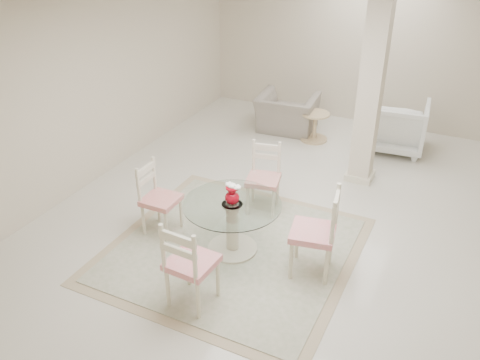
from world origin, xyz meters
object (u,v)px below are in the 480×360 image
at_px(red_vase, 232,195).
at_px(dining_chair_south, 187,259).
at_px(recliner_taupe, 287,113).
at_px(side_table, 315,128).
at_px(dining_table, 232,227).
at_px(dining_chair_east, 321,227).
at_px(column, 371,91).
at_px(armchair_white, 397,126).
at_px(dining_chair_north, 264,172).
at_px(dining_chair_west, 156,193).

relative_size(red_vase, dining_chair_south, 0.22).
xyz_separation_m(dining_chair_south, recliner_taupe, (-0.76, 4.60, -0.26)).
bearing_deg(side_table, dining_table, -87.41).
xyz_separation_m(dining_table, side_table, (-0.15, 3.40, -0.10)).
bearing_deg(recliner_taupe, dining_table, 96.51).
relative_size(dining_table, dining_chair_east, 0.96).
xyz_separation_m(column, armchair_white, (0.25, 1.25, -0.93)).
bearing_deg(dining_chair_north, red_vase, -99.80).
xyz_separation_m(dining_table, dining_chair_south, (0.03, -1.02, 0.26)).
relative_size(dining_chair_north, dining_chair_south, 0.92).
distance_m(dining_chair_north, dining_chair_south, 2.04).
distance_m(dining_table, dining_chair_south, 1.05).
height_order(armchair_white, side_table, armchair_white).
relative_size(dining_chair_south, armchair_white, 1.22).
xyz_separation_m(armchair_white, side_table, (-1.31, -0.26, -0.19)).
height_order(dining_chair_north, armchair_white, dining_chair_north).
bearing_deg(red_vase, recliner_taupe, 101.57).
bearing_deg(dining_chair_east, side_table, -171.30).
height_order(dining_chair_south, armchair_white, dining_chair_south).
bearing_deg(dining_chair_south, armchair_white, -100.16).
distance_m(dining_chair_east, dining_chair_west, 2.04).
relative_size(red_vase, dining_chair_north, 0.24).
relative_size(column, dining_chair_west, 2.65).
height_order(column, red_vase, column).
bearing_deg(red_vase, dining_table, -95.71).
height_order(dining_table, dining_chair_east, dining_chair_east).
relative_size(dining_chair_west, side_table, 2.06).
xyz_separation_m(dining_chair_north, dining_chair_west, (-0.97, -1.05, -0.01)).
xyz_separation_m(column, side_table, (-1.05, 1.00, -1.12)).
height_order(red_vase, armchair_white, red_vase).
bearing_deg(side_table, dining_chair_south, -87.62).
bearing_deg(dining_table, recliner_taupe, 101.56).
distance_m(dining_table, dining_chair_west, 1.04).
height_order(dining_table, side_table, dining_table).
bearing_deg(dining_chair_south, red_vase, -84.97).
bearing_deg(dining_chair_west, dining_chair_north, -43.36).
bearing_deg(red_vase, column, 69.45).
relative_size(dining_chair_east, dining_chair_south, 1.04).
height_order(column, side_table, column).
distance_m(dining_table, dining_chair_north, 1.04).
bearing_deg(armchair_white, dining_chair_east, 82.26).
bearing_deg(armchair_white, recliner_taupe, -3.59).
bearing_deg(dining_table, dining_chair_north, 92.77).
distance_m(dining_table, armchair_white, 3.83).
bearing_deg(armchair_white, red_vase, 66.78).
bearing_deg(dining_table, side_table, 92.59).
distance_m(dining_table, dining_chair_east, 1.06).
relative_size(dining_table, side_table, 2.27).
distance_m(dining_chair_east, dining_chair_north, 1.45).
height_order(dining_chair_east, dining_chair_south, dining_chair_east).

